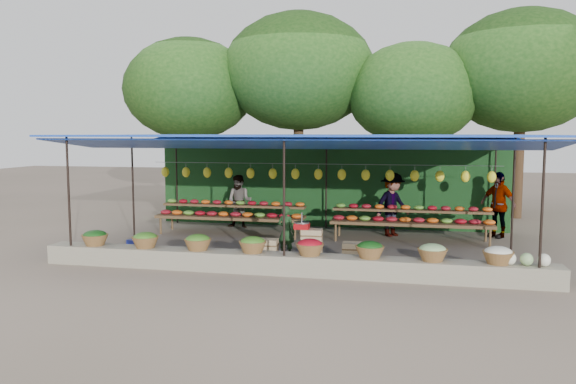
% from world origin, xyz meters
% --- Properties ---
extents(ground, '(60.00, 60.00, 0.00)m').
position_xyz_m(ground, '(0.00, 0.00, 0.00)').
color(ground, '#685B4D').
rests_on(ground, ground).
extents(stone_curb, '(10.60, 0.55, 0.40)m').
position_xyz_m(stone_curb, '(0.00, -2.75, 0.20)').
color(stone_curb, gray).
rests_on(stone_curb, ground).
extents(stall_canopy, '(10.80, 6.60, 2.82)m').
position_xyz_m(stall_canopy, '(0.00, 0.06, 2.68)').
color(stall_canopy, black).
rests_on(stall_canopy, ground).
extents(produce_baskets, '(8.98, 0.58, 0.34)m').
position_xyz_m(produce_baskets, '(-0.10, -2.75, 0.56)').
color(produce_baskets, brown).
rests_on(produce_baskets, stone_curb).
extents(netting_backdrop, '(10.60, 0.06, 2.50)m').
position_xyz_m(netting_backdrop, '(0.00, 3.15, 1.25)').
color(netting_backdrop, '#1C4E23').
rests_on(netting_backdrop, ground).
extents(tree_row, '(16.51, 5.50, 7.12)m').
position_xyz_m(tree_row, '(0.50, 6.09, 4.70)').
color(tree_row, '#362413').
rests_on(tree_row, ground).
extents(fruit_table_left, '(4.21, 0.95, 0.93)m').
position_xyz_m(fruit_table_left, '(-2.49, 1.35, 0.61)').
color(fruit_table_left, '#503520').
rests_on(fruit_table_left, ground).
extents(fruit_table_right, '(4.21, 0.95, 0.93)m').
position_xyz_m(fruit_table_right, '(2.51, 1.35, 0.61)').
color(fruit_table_right, '#503520').
rests_on(fruit_table_right, ground).
extents(crate_counter, '(2.37, 0.37, 0.77)m').
position_xyz_m(crate_counter, '(0.35, -1.81, 0.31)').
color(crate_counter, '#A5805E').
rests_on(crate_counter, ground).
extents(weighing_scale, '(0.34, 0.34, 0.36)m').
position_xyz_m(weighing_scale, '(0.15, -1.81, 0.86)').
color(weighing_scale, red).
rests_on(weighing_scale, crate_counter).
extents(vendor_seated, '(0.51, 0.42, 1.20)m').
position_xyz_m(vendor_seated, '(-0.32, -1.27, 0.60)').
color(vendor_seated, '#1C3E1D').
rests_on(vendor_seated, ground).
extents(customer_left, '(0.80, 0.64, 1.60)m').
position_xyz_m(customer_left, '(-2.57, 2.42, 0.80)').
color(customer_left, slate).
rests_on(customer_left, ground).
extents(customer_mid, '(1.28, 1.26, 1.77)m').
position_xyz_m(customer_mid, '(1.99, 1.98, 0.88)').
color(customer_mid, slate).
rests_on(customer_mid, ground).
extents(customer_right, '(1.08, 1.04, 1.81)m').
position_xyz_m(customer_right, '(4.83, 2.39, 0.91)').
color(customer_right, slate).
rests_on(customer_right, ground).
extents(blue_crate_front, '(0.50, 0.40, 0.27)m').
position_xyz_m(blue_crate_front, '(-4.26, -2.16, 0.13)').
color(blue_crate_front, navy).
rests_on(blue_crate_front, ground).
extents(blue_crate_back, '(0.57, 0.51, 0.28)m').
position_xyz_m(blue_crate_back, '(-3.98, -1.39, 0.14)').
color(blue_crate_back, navy).
rests_on(blue_crate_back, ground).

